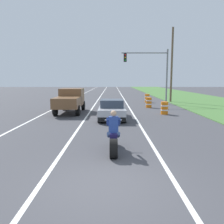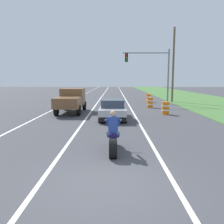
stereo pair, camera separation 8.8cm
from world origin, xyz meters
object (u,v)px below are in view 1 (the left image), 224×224
object	(u,v)px
sports_car_silver	(112,110)
construction_barrel_mid	(149,103)
pickup_truck_left_lane_brown	(71,99)
construction_barrel_nearest	(165,108)
traffic_light_mast_near	(153,68)
construction_barrel_far	(148,98)
motorcycle_with_rider	(114,137)

from	to	relation	value
sports_car_silver	construction_barrel_mid	distance (m)	7.42
pickup_truck_left_lane_brown	construction_barrel_nearest	size ratio (longest dim) A/B	4.80
traffic_light_mast_near	construction_barrel_far	bearing A→B (deg)	94.01
pickup_truck_left_lane_brown	sports_car_silver	bearing A→B (deg)	-41.04
motorcycle_with_rider	construction_barrel_mid	distance (m)	14.59
motorcycle_with_rider	traffic_light_mast_near	world-z (taller)	traffic_light_mast_near
motorcycle_with_rider	sports_car_silver	xyz separation A→B (m)	(-0.06, 7.68, 0.04)
pickup_truck_left_lane_brown	construction_barrel_far	bearing A→B (deg)	48.33
motorcycle_with_rider	construction_barrel_nearest	distance (m)	10.56
construction_barrel_nearest	construction_barrel_far	xyz separation A→B (m)	(0.09, 9.71, 0.00)
construction_barrel_nearest	construction_barrel_mid	distance (m)	4.46
sports_car_silver	traffic_light_mast_near	world-z (taller)	traffic_light_mast_near
construction_barrel_mid	sports_car_silver	bearing A→B (deg)	-119.27
traffic_light_mast_near	motorcycle_with_rider	bearing A→B (deg)	-104.33
pickup_truck_left_lane_brown	construction_barrel_nearest	world-z (taller)	pickup_truck_left_lane_brown
sports_car_silver	traffic_light_mast_near	bearing A→B (deg)	64.85
traffic_light_mast_near	construction_barrel_far	xyz separation A→B (m)	(-0.16, 2.32, -3.52)
sports_car_silver	construction_barrel_mid	xyz separation A→B (m)	(3.63, 6.47, -0.13)
motorcycle_with_rider	sports_car_silver	world-z (taller)	motorcycle_with_rider
traffic_light_mast_near	construction_barrel_nearest	size ratio (longest dim) A/B	6.00
traffic_light_mast_near	sports_car_silver	bearing A→B (deg)	-115.15
sports_car_silver	construction_barrel_mid	world-z (taller)	sports_car_silver
motorcycle_with_rider	traffic_light_mast_near	distance (m)	18.00
sports_car_silver	traffic_light_mast_near	size ratio (longest dim) A/B	0.72
pickup_truck_left_lane_brown	construction_barrel_mid	bearing A→B (deg)	25.73
pickup_truck_left_lane_brown	construction_barrel_mid	size ratio (longest dim) A/B	4.80
construction_barrel_nearest	construction_barrel_mid	xyz separation A→B (m)	(-0.55, 4.42, 0.00)
pickup_truck_left_lane_brown	construction_barrel_mid	world-z (taller)	pickup_truck_left_lane_brown
motorcycle_with_rider	traffic_light_mast_near	bearing A→B (deg)	75.67
pickup_truck_left_lane_brown	construction_barrel_far	xyz separation A→B (m)	(7.76, 8.72, -0.60)
sports_car_silver	construction_barrel_nearest	xyz separation A→B (m)	(4.18, 2.05, -0.13)
construction_barrel_nearest	construction_barrel_mid	size ratio (longest dim) A/B	1.00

